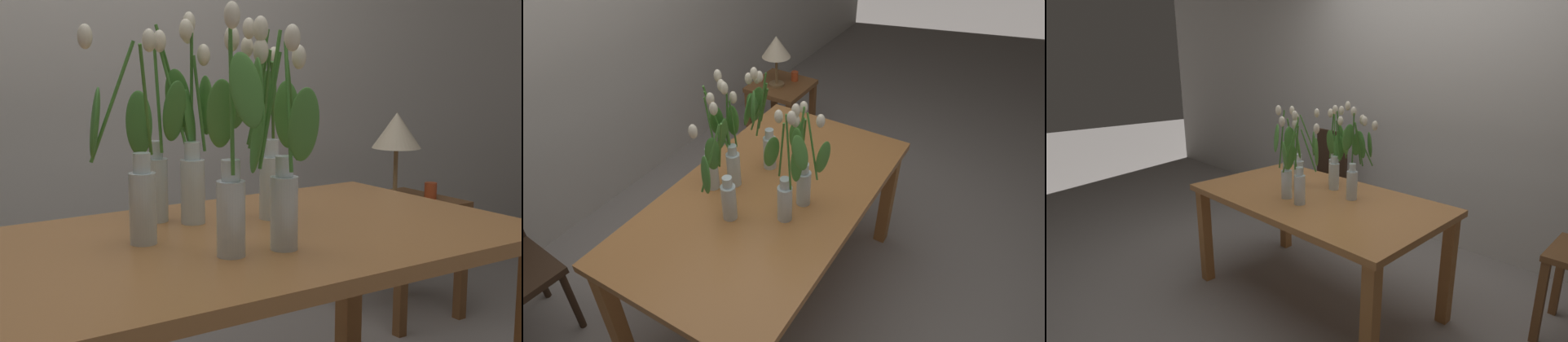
{
  "view_description": "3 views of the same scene",
  "coord_description": "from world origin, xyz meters",
  "views": [
    {
      "loc": [
        -0.97,
        -1.57,
        1.22
      ],
      "look_at": [
        0.05,
        -0.06,
        0.92
      ],
      "focal_mm": 50.3,
      "sensor_mm": 36.0,
      "label": 1
    },
    {
      "loc": [
        -1.43,
        -0.95,
        2.18
      ],
      "look_at": [
        0.03,
        -0.07,
        0.89
      ],
      "focal_mm": 31.43,
      "sensor_mm": 36.0,
      "label": 2
    },
    {
      "loc": [
        1.68,
        -1.73,
        1.56
      ],
      "look_at": [
        -0.0,
        -0.07,
        0.92
      ],
      "focal_mm": 27.29,
      "sensor_mm": 36.0,
      "label": 3
    }
  ],
  "objects": [
    {
      "name": "tulip_vase_2",
      "position": [
        0.02,
        -0.18,
        0.97
      ],
      "size": [
        0.22,
        0.25,
        0.56
      ],
      "color": "silver",
      "rests_on": "dining_table"
    },
    {
      "name": "tulip_vase_4",
      "position": [
        -0.24,
        0.09,
        0.92
      ],
      "size": [
        0.24,
        0.17,
        0.54
      ],
      "color": "silver",
      "rests_on": "dining_table"
    },
    {
      "name": "room_wall_rear",
      "position": [
        0.0,
        1.5,
        1.35
      ],
      "size": [
        9.0,
        0.1,
        2.7
      ],
      "primitive_type": "cube",
      "color": "beige",
      "rests_on": "ground"
    },
    {
      "name": "dining_table",
      "position": [
        0.0,
        0.0,
        0.65
      ],
      "size": [
        1.6,
        0.9,
        0.74
      ],
      "color": "#B7753D",
      "rests_on": "ground"
    },
    {
      "name": "tulip_vase_5",
      "position": [
        -0.1,
        -0.15,
        0.94
      ],
      "size": [
        0.11,
        0.24,
        0.58
      ],
      "color": "silver",
      "rests_on": "dining_table"
    },
    {
      "name": "ground_plane",
      "position": [
        0.0,
        0.0,
        0.0
      ],
      "size": [
        18.0,
        18.0,
        0.0
      ],
      "primitive_type": "plane",
      "color": "gray"
    },
    {
      "name": "tulip_vase_1",
      "position": [
        -0.0,
        0.21,
        0.93
      ],
      "size": [
        0.13,
        0.13,
        0.56
      ],
      "color": "silver",
      "rests_on": "dining_table"
    },
    {
      "name": "tulip_vase_3",
      "position": [
        -0.06,
        0.26,
        0.95
      ],
      "size": [
        0.17,
        0.17,
        0.59
      ],
      "color": "silver",
      "rests_on": "dining_table"
    },
    {
      "name": "tulip_vase_0",
      "position": [
        0.19,
        0.16,
        0.98
      ],
      "size": [
        0.22,
        0.19,
        0.57
      ],
      "color": "silver",
      "rests_on": "dining_table"
    },
    {
      "name": "dining_chair",
      "position": [
        -0.88,
        1.02,
        0.52
      ],
      "size": [
        0.43,
        0.43,
        0.93
      ],
      "color": "#382619",
      "rests_on": "ground"
    }
  ]
}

